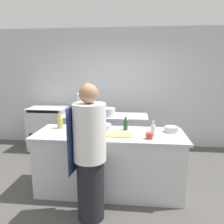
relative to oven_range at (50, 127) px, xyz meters
The scene contains 18 objects.
ground_plane 2.42m from the oven_range, 46.16° to the right, with size 16.00×16.00×0.00m, color #4C4947.
wall_back 1.92m from the oven_range, 14.48° to the left, with size 8.00×0.06×2.80m.
prep_counter 2.37m from the oven_range, 46.16° to the right, with size 2.25×0.83×0.93m.
pass_counter 1.47m from the oven_range, 18.84° to the right, with size 1.77×0.64×0.93m.
oven_range is the anchor object (origin of this frame).
chef_at_prep_near 2.83m from the oven_range, 58.34° to the right, with size 0.43×0.41×1.71m.
chef_at_stove 1.57m from the oven_range, 41.15° to the right, with size 0.40×0.38×1.64m.
bottle_olive_oil 1.81m from the oven_range, 62.03° to the right, with size 0.09×0.09×0.23m.
bottle_vinegar 2.93m from the oven_range, 37.89° to the right, with size 0.07×0.07×0.22m.
bottle_wine 2.47m from the oven_range, 39.18° to the right, with size 0.07×0.07×0.21m.
bottle_cooking_oil 2.47m from the oven_range, 52.37° to the right, with size 0.08×0.08×0.20m.
bottle_sauce 2.26m from the oven_range, 50.14° to the right, with size 0.08×0.08×0.21m.
bowl_mixing_large 2.22m from the oven_range, 44.70° to the right, with size 0.21×0.21×0.09m.
bowl_prep_small 3.04m from the oven_range, 31.21° to the right, with size 0.20×0.20×0.08m.
bowl_ceramic_blue 2.16m from the oven_range, 57.41° to the right, with size 0.20×0.20×0.05m.
cup 2.97m from the oven_range, 40.97° to the right, with size 0.10×0.10×0.09m.
cutting_board 2.55m from the oven_range, 45.45° to the right, with size 0.41×0.26×0.01m.
stockpot 1.65m from the oven_range, 21.32° to the right, with size 0.32×0.32×0.16m.
Camera 1 is at (0.37, -3.14, 1.90)m, focal length 35.00 mm.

